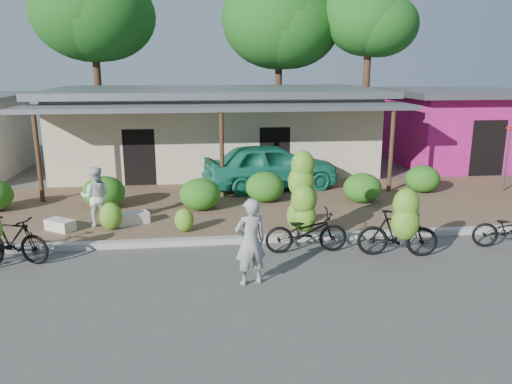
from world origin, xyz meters
TOP-DOWN VIEW (x-y plane):
  - ground at (0.00, 0.00)m, footprint 100.00×100.00m
  - sidewalk at (0.00, 5.00)m, footprint 60.00×6.00m
  - curb at (0.00, 2.00)m, footprint 60.00×0.25m
  - shop_main at (0.00, 10.93)m, footprint 13.00×8.50m
  - shop_pink at (10.50, 10.99)m, footprint 6.00×6.00m
  - tree_far_center at (-5.69, 16.11)m, footprint 5.78×5.70m
  - tree_center_right at (3.31, 16.61)m, footprint 5.74×5.67m
  - tree_near_right at (7.31, 14.61)m, footprint 4.25×4.06m
  - hedge_1 at (-3.55, 5.11)m, footprint 1.24×1.12m
  - hedge_2 at (-0.73, 4.62)m, footprint 1.20×1.08m
  - hedge_3 at (1.27, 5.28)m, footprint 1.20×1.08m
  - hedge_4 at (4.24, 4.85)m, footprint 1.18×1.06m
  - hedge_5 at (6.65, 5.86)m, footprint 1.16×1.04m
  - bike_left at (-4.91, 1.21)m, footprint 1.84×1.38m
  - bike_center at (1.67, 1.41)m, footprint 1.92×1.16m
  - bike_right at (3.65, 0.52)m, footprint 1.87×1.32m
  - bike_far_right at (6.57, 0.87)m, footprint 1.87×1.06m
  - loose_banana_a at (-3.03, 3.04)m, footprint 0.58×0.49m
  - loose_banana_b at (-1.15, 2.65)m, footprint 0.49×0.42m
  - loose_banana_c at (1.77, 2.81)m, footprint 0.48×0.41m
  - sack_near at (-2.55, 3.48)m, footprint 0.94×0.71m
  - sack_far at (-4.33, 3.14)m, footprint 0.83×0.74m
  - vendor at (0.21, -0.39)m, footprint 0.73×0.58m
  - bystander at (-3.45, 3.44)m, footprint 0.80×0.64m
  - teal_van at (1.72, 7.00)m, footprint 4.84×2.56m

SIDE VIEW (x-z plane):
  - ground at x=0.00m, z-range 0.00..0.00m
  - sidewalk at x=0.00m, z-range 0.00..0.12m
  - curb at x=0.00m, z-range 0.00..0.15m
  - sack_far at x=-4.33m, z-range 0.12..0.40m
  - sack_near at x=-2.55m, z-range 0.12..0.42m
  - loose_banana_c at x=1.77m, z-range 0.12..0.72m
  - loose_banana_b at x=-1.15m, z-range 0.12..0.74m
  - bike_far_right at x=6.57m, z-range 0.00..0.93m
  - loose_banana_a at x=-3.03m, z-range 0.12..0.84m
  - hedge_5 at x=6.65m, z-range 0.12..1.02m
  - hedge_4 at x=4.24m, z-range 0.12..1.04m
  - hedge_2 at x=-0.73m, z-range 0.12..1.06m
  - hedge_3 at x=1.27m, z-range 0.12..1.06m
  - hedge_1 at x=-3.55m, z-range 0.12..1.09m
  - bike_left at x=-4.91m, z-range -0.07..1.31m
  - bike_right at x=3.65m, z-range -0.14..1.60m
  - bike_center at x=1.67m, z-range -0.28..2.03m
  - vendor at x=0.21m, z-range 0.00..1.76m
  - teal_van at x=1.72m, z-range 0.12..1.69m
  - bystander at x=-3.45m, z-range 0.12..1.70m
  - shop_pink at x=10.50m, z-range 0.05..3.30m
  - shop_main at x=0.00m, z-range 0.05..3.40m
  - tree_near_right at x=7.31m, z-range 2.38..10.32m
  - tree_center_right at x=3.31m, z-range 2.11..10.67m
  - tree_far_center at x=-5.69m, z-range 2.29..11.23m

